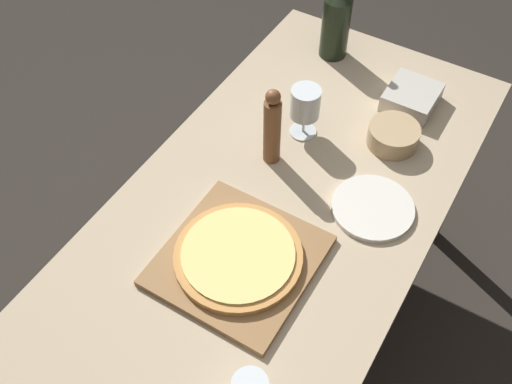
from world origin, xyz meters
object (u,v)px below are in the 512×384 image
(wine_bottle, at_px, (336,21))
(wine_glass, at_px, (305,104))
(small_bowl, at_px, (393,136))
(pepper_mill, at_px, (272,128))
(pizza, at_px, (238,256))

(wine_bottle, distance_m, wine_glass, 0.38)
(wine_bottle, relative_size, small_bowl, 2.16)
(small_bowl, bearing_deg, wine_bottle, 139.68)
(pepper_mill, distance_m, small_bowl, 0.36)
(pepper_mill, bearing_deg, wine_bottle, 96.89)
(wine_glass, distance_m, small_bowl, 0.27)
(pepper_mill, bearing_deg, pizza, -72.95)
(pizza, distance_m, small_bowl, 0.59)
(pepper_mill, height_order, small_bowl, pepper_mill)
(wine_bottle, height_order, pepper_mill, wine_bottle)
(pepper_mill, relative_size, small_bowl, 1.70)
(wine_glass, bearing_deg, wine_bottle, 103.50)
(wine_glass, relative_size, small_bowl, 1.09)
(pepper_mill, relative_size, wine_glass, 1.55)
(wine_bottle, bearing_deg, pepper_mill, -83.11)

